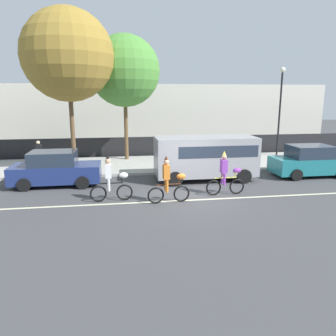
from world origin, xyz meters
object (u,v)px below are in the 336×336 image
(parked_car_navy, at_px, (56,169))
(street_lamp_post, at_px, (281,98))
(parked_car_teal, at_px, (311,161))
(pedestrian_onlooker, at_px, (39,154))
(parade_cyclist_orange, at_px, (169,182))
(parade_cyclist_purple, at_px, (226,176))
(parked_van_grey, at_px, (207,155))
(parade_cyclist_zebra, at_px, (111,181))

(parked_car_navy, xyz_separation_m, street_lamp_post, (13.80, 5.25, 3.21))
(parked_car_teal, height_order, pedestrian_onlooker, pedestrian_onlooker)
(parade_cyclist_orange, relative_size, pedestrian_onlooker, 1.19)
(parade_cyclist_purple, distance_m, street_lamp_post, 10.62)
(parade_cyclist_purple, xyz_separation_m, street_lamp_post, (6.32, 7.93, 3.15))
(parked_van_grey, distance_m, parked_car_navy, 7.36)
(parade_cyclist_purple, height_order, parked_car_teal, parade_cyclist_purple)
(parade_cyclist_purple, xyz_separation_m, pedestrian_onlooker, (-8.85, 5.57, 0.17))
(parked_van_grey, height_order, parked_car_navy, parked_van_grey)
(parked_car_teal, xyz_separation_m, parked_car_navy, (-12.99, 0.10, 0.00))
(parked_van_grey, bearing_deg, parade_cyclist_zebra, -149.07)
(parade_cyclist_purple, distance_m, parked_van_grey, 2.70)
(parade_cyclist_zebra, xyz_separation_m, parked_van_grey, (4.69, 2.81, 0.44))
(parked_car_navy, distance_m, pedestrian_onlooker, 3.21)
(parked_van_grey, height_order, pedestrian_onlooker, parked_van_grey)
(parade_cyclist_zebra, bearing_deg, pedestrian_onlooker, 125.11)
(parade_cyclist_orange, bearing_deg, pedestrian_onlooker, 135.05)
(parade_cyclist_zebra, bearing_deg, street_lamp_post, 35.93)
(parade_cyclist_orange, distance_m, street_lamp_post, 12.78)
(parade_cyclist_orange, relative_size, parked_car_teal, 0.47)
(parade_cyclist_purple, bearing_deg, parked_van_grey, 92.87)
(parade_cyclist_orange, distance_m, parade_cyclist_purple, 2.66)
(parade_cyclist_zebra, xyz_separation_m, parade_cyclist_orange, (2.26, -0.55, 0.00))
(street_lamp_post, bearing_deg, parked_car_navy, -159.17)
(street_lamp_post, bearing_deg, parked_car_teal, -98.64)
(parade_cyclist_orange, relative_size, parked_car_navy, 0.47)
(parade_cyclist_purple, relative_size, pedestrian_onlooker, 1.19)
(parade_cyclist_zebra, bearing_deg, parked_car_navy, 133.16)
(parade_cyclist_zebra, relative_size, parked_car_teal, 0.47)
(parade_cyclist_orange, distance_m, parked_car_navy, 5.96)
(parade_cyclist_zebra, xyz_separation_m, street_lamp_post, (11.15, 8.08, 3.15))
(parade_cyclist_zebra, xyz_separation_m, pedestrian_onlooker, (-4.02, 5.72, 0.17))
(parked_van_grey, relative_size, street_lamp_post, 0.85)
(parade_cyclist_zebra, xyz_separation_m, parade_cyclist_purple, (4.82, 0.15, 0.00))
(parked_van_grey, xyz_separation_m, parked_car_navy, (-7.34, 0.02, -0.50))
(parade_cyclist_purple, relative_size, parked_car_navy, 0.47)
(parked_car_teal, bearing_deg, parked_car_navy, 179.55)
(parade_cyclist_purple, bearing_deg, parked_car_teal, 25.08)
(parked_van_grey, relative_size, parked_car_teal, 1.22)
(parked_car_teal, relative_size, parked_car_navy, 1.00)
(parade_cyclist_purple, bearing_deg, parade_cyclist_zebra, -178.24)
(parked_car_navy, relative_size, pedestrian_onlooker, 2.53)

